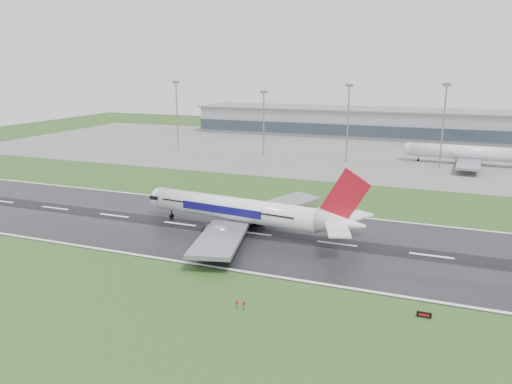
% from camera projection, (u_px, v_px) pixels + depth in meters
% --- Properties ---
extents(ground, '(520.00, 520.00, 0.00)m').
position_uv_depth(ground, '(337.00, 244.00, 109.58)').
color(ground, '#27491A').
rests_on(ground, ground).
extents(runway, '(400.00, 45.00, 0.10)m').
position_uv_depth(runway, '(337.00, 244.00, 109.57)').
color(runway, black).
rests_on(runway, ground).
extents(apron, '(400.00, 130.00, 0.08)m').
position_uv_depth(apron, '(395.00, 155.00, 222.61)').
color(apron, slate).
rests_on(apron, ground).
extents(terminal, '(240.00, 36.00, 15.00)m').
position_uv_depth(terminal, '(407.00, 124.00, 275.03)').
color(terminal, gray).
rests_on(terminal, ground).
extents(main_airliner, '(62.85, 60.44, 16.90)m').
position_uv_depth(main_airliner, '(248.00, 197.00, 116.24)').
color(main_airliner, white).
rests_on(main_airliner, runway).
extents(parked_airliner, '(57.31, 53.75, 16.01)m').
position_uv_depth(parked_airliner, '(470.00, 145.00, 197.15)').
color(parked_airliner, silver).
rests_on(parked_airliner, apron).
extents(runway_sign, '(2.30, 0.26, 1.04)m').
position_uv_depth(runway_sign, '(424.00, 315.00, 77.06)').
color(runway_sign, black).
rests_on(runway_sign, ground).
extents(floodmast_0, '(0.64, 0.64, 31.30)m').
position_uv_depth(floodmast_0, '(177.00, 117.00, 230.30)').
color(floodmast_0, gray).
rests_on(floodmast_0, ground).
extents(floodmast_1, '(0.64, 0.64, 27.63)m').
position_uv_depth(floodmast_1, '(264.00, 125.00, 215.60)').
color(floodmast_1, gray).
rests_on(floodmast_1, ground).
extents(floodmast_2, '(0.64, 0.64, 30.84)m').
position_uv_depth(floodmast_2, '(348.00, 125.00, 202.28)').
color(floodmast_2, gray).
rests_on(floodmast_2, ground).
extents(floodmast_3, '(0.64, 0.64, 31.55)m').
position_uv_depth(floodmast_3, '(443.00, 128.00, 189.31)').
color(floodmast_3, gray).
rests_on(floodmast_3, ground).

